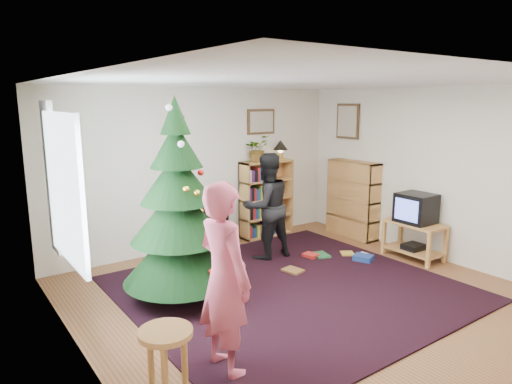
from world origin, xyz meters
TOP-DOWN VIEW (x-y plane):
  - floor at (0.00, 0.00)m, footprint 5.00×5.00m
  - ceiling at (0.00, 0.00)m, footprint 5.00×5.00m
  - wall_back at (0.00, 2.50)m, footprint 5.00×0.02m
  - wall_left at (-2.50, 0.00)m, footprint 0.02×5.00m
  - wall_right at (2.50, 0.00)m, footprint 0.02×5.00m
  - rug at (0.00, 0.30)m, footprint 3.80×3.60m
  - window_pane at (-2.47, 0.60)m, footprint 0.04×1.20m
  - curtain at (-2.43, 1.30)m, footprint 0.06×0.35m
  - picture_back at (1.15, 2.48)m, footprint 0.55×0.03m
  - picture_right at (2.48, 1.75)m, footprint 0.03×0.50m
  - christmas_tree at (-1.23, 0.81)m, footprint 1.30×1.30m
  - bookshelf_back at (1.17, 2.34)m, footprint 0.95×0.30m
  - bookshelf_right at (2.34, 1.44)m, footprint 0.30×0.95m
  - tv_stand at (2.22, 0.11)m, footprint 0.46×0.83m
  - crt_tv at (2.22, 0.11)m, footprint 0.46×0.49m
  - armchair at (-0.10, 2.30)m, footprint 0.65×0.66m
  - stool at (-2.20, -0.91)m, footprint 0.40×0.40m
  - person_standing at (-1.56, -0.69)m, footprint 0.43×0.63m
  - person_by_chair at (0.47, 1.41)m, footprint 0.80×0.65m
  - potted_plant at (0.97, 2.34)m, footprint 0.48×0.44m
  - table_lamp at (1.47, 2.34)m, footprint 0.25×0.25m
  - floor_clutter at (1.18, 0.72)m, footprint 1.36×0.76m

SIDE VIEW (x-z plane):
  - floor at x=0.00m, z-range 0.00..0.00m
  - rug at x=0.00m, z-range 0.00..0.02m
  - floor_clutter at x=1.18m, z-range 0.00..0.08m
  - tv_stand at x=2.22m, z-range 0.05..0.60m
  - armchair at x=-0.10m, z-range 0.03..0.94m
  - stool at x=-2.20m, z-range 0.18..0.85m
  - bookshelf_back at x=1.17m, z-range 0.01..1.31m
  - bookshelf_right at x=2.34m, z-range 0.01..1.31m
  - crt_tv at x=2.22m, z-range 0.55..0.98m
  - person_by_chair at x=0.47m, z-range 0.00..1.57m
  - person_standing at x=-1.56m, z-range 0.00..1.67m
  - christmas_tree at x=-1.23m, z-range -0.20..2.16m
  - wall_back at x=0.00m, z-range 0.00..2.50m
  - wall_left at x=-2.50m, z-range 0.00..2.50m
  - wall_right at x=2.50m, z-range 0.00..2.50m
  - window_pane at x=-2.47m, z-range 0.80..2.20m
  - curtain at x=-2.43m, z-range 0.70..2.30m
  - potted_plant at x=0.97m, z-range 1.30..1.74m
  - table_lamp at x=1.47m, z-range 1.36..1.70m
  - picture_back at x=1.15m, z-range 1.74..2.16m
  - picture_right at x=2.48m, z-range 1.65..2.25m
  - ceiling at x=0.00m, z-range 2.50..2.50m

